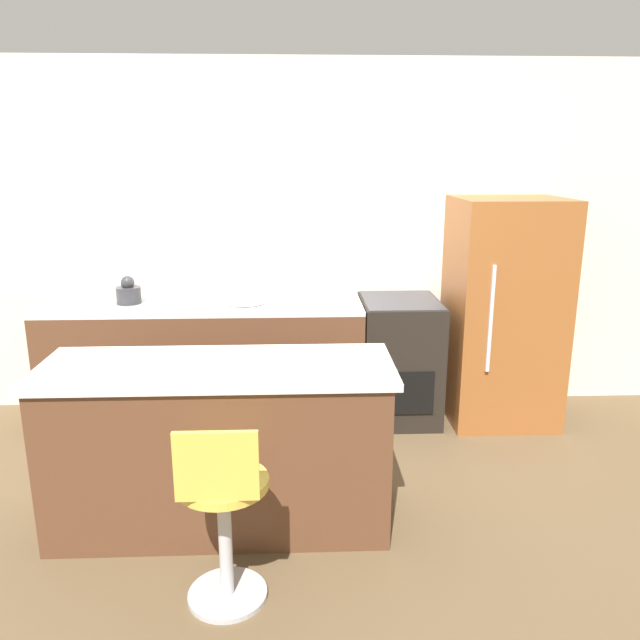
% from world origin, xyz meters
% --- Properties ---
extents(ground_plane, '(14.00, 14.00, 0.00)m').
position_xyz_m(ground_plane, '(0.00, 0.00, 0.00)').
color(ground_plane, brown).
extents(wall_back, '(8.00, 0.06, 2.60)m').
position_xyz_m(wall_back, '(0.00, 0.71, 1.30)').
color(wall_back, silver).
rests_on(wall_back, ground_plane).
extents(back_counter, '(2.26, 0.66, 0.90)m').
position_xyz_m(back_counter, '(-0.34, 0.35, 0.45)').
color(back_counter, brown).
rests_on(back_counter, ground_plane).
extents(kitchen_island, '(1.80, 0.65, 0.90)m').
position_xyz_m(kitchen_island, '(-0.08, -1.01, 0.45)').
color(kitchen_island, brown).
rests_on(kitchen_island, ground_plane).
extents(oven_range, '(0.56, 0.67, 0.90)m').
position_xyz_m(oven_range, '(1.08, 0.35, 0.45)').
color(oven_range, black).
rests_on(oven_range, ground_plane).
extents(refrigerator, '(0.76, 0.74, 1.63)m').
position_xyz_m(refrigerator, '(1.83, 0.32, 0.82)').
color(refrigerator, '#995628').
rests_on(refrigerator, ground_plane).
extents(stool_chair, '(0.40, 0.40, 0.89)m').
position_xyz_m(stool_chair, '(0.00, -1.64, 0.43)').
color(stool_chair, '#B7B7BC').
rests_on(stool_chair, ground_plane).
extents(kettle, '(0.18, 0.18, 0.20)m').
position_xyz_m(kettle, '(-0.86, 0.32, 0.98)').
color(kettle, '#333338').
rests_on(kettle, back_counter).
extents(mixing_bowl, '(0.29, 0.29, 0.09)m').
position_xyz_m(mixing_bowl, '(-0.04, 0.32, 0.95)').
color(mixing_bowl, white).
rests_on(mixing_bowl, back_counter).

